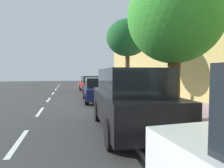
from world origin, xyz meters
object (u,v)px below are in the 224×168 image
parked_sedan_dark_blue_mid (98,90)px  cyclist_with_backpack (115,86)px  street_tree_mid_block (175,18)px  fire_hydrant (122,92)px  parked_suv_black_second (130,99)px  parked_sedan_red_far (90,84)px  bicycle_at_curb (110,96)px  street_tree_far_end (128,38)px

parked_sedan_dark_blue_mid → cyclist_with_backpack: (0.95, -0.86, 0.31)m
parked_sedan_dark_blue_mid → street_tree_mid_block: street_tree_mid_block is taller
fire_hydrant → parked_suv_black_second: bearing=-103.3°
parked_suv_black_second → cyclist_with_backpack: (0.92, 5.76, 0.03)m
parked_suv_black_second → cyclist_with_backpack: bearing=80.9°
parked_sedan_red_far → fire_hydrant: (1.40, -6.56, -0.19)m
parked_suv_black_second → cyclist_with_backpack: 5.84m
parked_suv_black_second → street_tree_mid_block: (1.98, 0.73, 2.88)m
bicycle_at_curb → fire_hydrant: bearing=30.6°
parked_sedan_dark_blue_mid → fire_hydrant: size_ratio=5.31×
parked_sedan_red_far → fire_hydrant: parked_sedan_red_far is taller
parked_suv_black_second → parked_sedan_red_far: bearing=89.1°
bicycle_at_curb → fire_hydrant: 1.06m
parked_sedan_dark_blue_mid → street_tree_far_end: (2.00, 0.04, 3.38)m
parked_sedan_dark_blue_mid → parked_sedan_red_far: 6.67m
parked_sedan_dark_blue_mid → bicycle_at_curb: bearing=-30.5°
bicycle_at_curb → cyclist_with_backpack: bearing=-63.2°
parked_suv_black_second → fire_hydrant: bearing=76.7°
street_tree_far_end → parked_sedan_red_far: bearing=105.0°
bicycle_at_curb → street_tree_far_end: (1.28, 0.47, 3.77)m
parked_sedan_dark_blue_mid → street_tree_far_end: bearing=1.1°
parked_sedan_dark_blue_mid → street_tree_mid_block: (2.00, -5.89, 3.15)m
parked_sedan_red_far → fire_hydrant: 6.71m
cyclist_with_backpack → street_tree_far_end: 3.38m
parked_suv_black_second → fire_hydrant: size_ratio=5.69×
parked_sedan_dark_blue_mid → parked_sedan_red_far: same height
parked_sedan_red_far → street_tree_far_end: 7.65m
parked_suv_black_second → street_tree_mid_block: bearing=20.3°
parked_sedan_dark_blue_mid → fire_hydrant: (1.62, 0.10, -0.19)m
street_tree_far_end → cyclist_with_backpack: bearing=-139.5°
street_tree_far_end → parked_suv_black_second: bearing=-106.5°
street_tree_far_end → fire_hydrant: (-0.38, 0.06, -3.57)m
parked_sedan_red_far → cyclist_with_backpack: (0.72, -7.53, 0.31)m
parked_sedan_red_far → cyclist_with_backpack: cyclist_with_backpack is taller
parked_sedan_red_far → bicycle_at_curb: parked_sedan_red_far is taller
parked_sedan_red_far → bicycle_at_curb: bearing=-86.0°
parked_sedan_red_far → cyclist_with_backpack: 7.57m
parked_sedan_dark_blue_mid → street_tree_mid_block: 6.98m
street_tree_mid_block → parked_sedan_dark_blue_mid: bearing=108.8°
bicycle_at_curb → cyclist_with_backpack: cyclist_with_backpack is taller
parked_suv_black_second → bicycle_at_curb: parked_suv_black_second is taller
parked_sedan_red_far → fire_hydrant: size_ratio=5.33×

